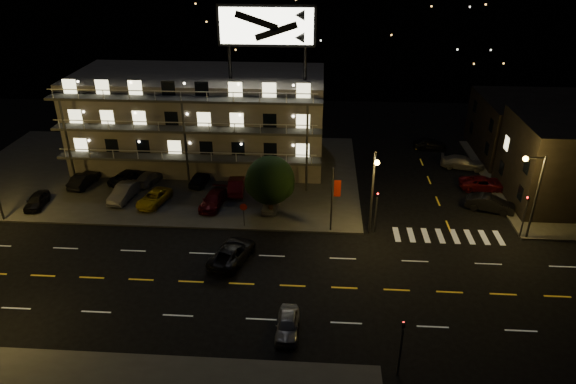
# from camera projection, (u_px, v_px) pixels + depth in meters

# --- Properties ---
(ground) EXTENTS (140.00, 140.00, 0.00)m
(ground) POSITION_uv_depth(u_px,v_px,m) (267.00, 285.00, 39.90)
(ground) COLOR black
(ground) RESTS_ON ground
(curb_nw) EXTENTS (44.00, 24.00, 0.15)m
(curb_nw) POSITION_uv_depth(u_px,v_px,m) (163.00, 172.00, 58.49)
(curb_nw) COLOR #3D3E3B
(curb_nw) RESTS_ON ground
(curb_ne) EXTENTS (16.00, 24.00, 0.15)m
(curb_ne) POSITION_uv_depth(u_px,v_px,m) (559.00, 183.00, 55.92)
(curb_ne) COLOR #3D3E3B
(curb_ne) RESTS_ON ground
(motel) EXTENTS (28.00, 13.80, 18.10)m
(motel) POSITION_uv_depth(u_px,v_px,m) (202.00, 118.00, 59.33)
(motel) COLOR gray
(motel) RESTS_ON ground
(side_bldg_back) EXTENTS (14.06, 12.00, 7.00)m
(side_bldg_back) POSITION_uv_depth(u_px,v_px,m) (539.00, 129.00, 61.49)
(side_bldg_back) COLOR black
(side_bldg_back) RESTS_ON ground
(hill_backdrop) EXTENTS (120.00, 25.00, 24.00)m
(hill_backdrop) POSITION_uv_depth(u_px,v_px,m) (272.00, 10.00, 96.27)
(hill_backdrop) COLOR black
(hill_backdrop) RESTS_ON ground
(streetlight_nc) EXTENTS (0.44, 1.92, 8.00)m
(streetlight_nc) POSITION_uv_depth(u_px,v_px,m) (373.00, 186.00, 44.23)
(streetlight_nc) COLOR #2D2D30
(streetlight_nc) RESTS_ON ground
(streetlight_ne) EXTENTS (1.92, 0.44, 8.00)m
(streetlight_ne) POSITION_uv_depth(u_px,v_px,m) (534.00, 189.00, 43.75)
(streetlight_ne) COLOR #2D2D30
(streetlight_ne) RESTS_ON ground
(signal_nw) EXTENTS (0.20, 0.27, 4.60)m
(signal_nw) POSITION_uv_depth(u_px,v_px,m) (376.00, 207.00, 45.78)
(signal_nw) COLOR #2D2D30
(signal_nw) RESTS_ON ground
(signal_sw) EXTENTS (0.20, 0.27, 4.60)m
(signal_sw) POSITION_uv_depth(u_px,v_px,m) (401.00, 343.00, 30.65)
(signal_sw) COLOR #2D2D30
(signal_sw) RESTS_ON ground
(signal_ne) EXTENTS (0.27, 0.20, 4.60)m
(signal_ne) POSITION_uv_depth(u_px,v_px,m) (525.00, 212.00, 45.02)
(signal_ne) COLOR #2D2D30
(signal_ne) RESTS_ON ground
(banner_north) EXTENTS (0.83, 0.16, 6.40)m
(banner_north) POSITION_uv_depth(u_px,v_px,m) (333.00, 198.00, 45.53)
(banner_north) COLOR #2D2D30
(banner_north) RESTS_ON ground
(stop_sign) EXTENTS (0.91, 0.11, 2.61)m
(stop_sign) POSITION_uv_depth(u_px,v_px,m) (244.00, 211.00, 46.93)
(stop_sign) COLOR #2D2D30
(stop_sign) RESTS_ON ground
(tree) EXTENTS (4.79, 4.62, 6.04)m
(tree) POSITION_uv_depth(u_px,v_px,m) (270.00, 182.00, 47.84)
(tree) COLOR black
(tree) RESTS_ON curb_nw
(lot_car_0) EXTENTS (1.92, 3.93, 1.29)m
(lot_car_0) POSITION_uv_depth(u_px,v_px,m) (37.00, 200.00, 50.77)
(lot_car_0) COLOR black
(lot_car_0) RESTS_ON curb_nw
(lot_car_1) EXTENTS (2.21, 4.80, 1.52)m
(lot_car_1) POSITION_uv_depth(u_px,v_px,m) (124.00, 192.00, 52.12)
(lot_car_1) COLOR gray
(lot_car_1) RESTS_ON curb_nw
(lot_car_2) EXTENTS (3.11, 4.83, 1.24)m
(lot_car_2) POSITION_uv_depth(u_px,v_px,m) (154.00, 198.00, 51.28)
(lot_car_2) COLOR gold
(lot_car_2) RESTS_ON curb_nw
(lot_car_3) EXTENTS (2.51, 4.82, 1.34)m
(lot_car_3) POSITION_uv_depth(u_px,v_px,m) (213.00, 200.00, 50.85)
(lot_car_3) COLOR #550C10
(lot_car_3) RESTS_ON curb_nw
(lot_car_4) EXTENTS (1.81, 3.74, 1.23)m
(lot_car_4) POSITION_uv_depth(u_px,v_px,m) (271.00, 204.00, 50.21)
(lot_car_4) COLOR gray
(lot_car_4) RESTS_ON curb_nw
(lot_car_5) EXTENTS (2.08, 4.52, 1.44)m
(lot_car_5) POSITION_uv_depth(u_px,v_px,m) (84.00, 180.00, 54.90)
(lot_car_5) COLOR black
(lot_car_5) RESTS_ON curb_nw
(lot_car_6) EXTENTS (4.27, 5.68, 1.43)m
(lot_car_6) POSITION_uv_depth(u_px,v_px,m) (131.00, 176.00, 55.68)
(lot_car_6) COLOR black
(lot_car_6) RESTS_ON curb_nw
(lot_car_7) EXTENTS (2.89, 4.68, 1.26)m
(lot_car_7) POSITION_uv_depth(u_px,v_px,m) (150.00, 177.00, 55.61)
(lot_car_7) COLOR gray
(lot_car_7) RESTS_ON curb_nw
(lot_car_8) EXTENTS (2.12, 4.18, 1.36)m
(lot_car_8) POSITION_uv_depth(u_px,v_px,m) (200.00, 178.00, 55.29)
(lot_car_8) COLOR black
(lot_car_8) RESTS_ON curb_nw
(lot_car_9) EXTENTS (2.01, 4.65, 1.49)m
(lot_car_9) POSITION_uv_depth(u_px,v_px,m) (236.00, 186.00, 53.52)
(lot_car_9) COLOR #550C10
(lot_car_9) RESTS_ON curb_nw
(side_car_0) EXTENTS (4.90, 3.05, 1.52)m
(side_car_0) POSITION_uv_depth(u_px,v_px,m) (490.00, 203.00, 50.27)
(side_car_0) COLOR black
(side_car_0) RESTS_ON ground
(side_car_1) EXTENTS (4.97, 2.31, 1.38)m
(side_car_1) POSITION_uv_depth(u_px,v_px,m) (483.00, 183.00, 54.48)
(side_car_1) COLOR #550C10
(side_car_1) RESTS_ON ground
(side_car_2) EXTENTS (5.24, 2.94, 1.43)m
(side_car_2) POSITION_uv_depth(u_px,v_px,m) (463.00, 162.00, 59.38)
(side_car_2) COLOR gray
(side_car_2) RESTS_ON ground
(side_car_3) EXTENTS (4.10, 1.71, 1.39)m
(side_car_3) POSITION_uv_depth(u_px,v_px,m) (430.00, 144.00, 64.77)
(side_car_3) COLOR black
(side_car_3) RESTS_ON ground
(road_car_east) EXTENTS (1.58, 3.80, 1.29)m
(road_car_east) POSITION_uv_depth(u_px,v_px,m) (288.00, 324.00, 34.94)
(road_car_east) COLOR gray
(road_car_east) RESTS_ON ground
(road_car_west) EXTENTS (3.91, 5.80, 1.48)m
(road_car_west) POSITION_uv_depth(u_px,v_px,m) (232.00, 252.00, 42.61)
(road_car_west) COLOR black
(road_car_west) RESTS_ON ground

